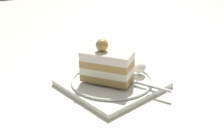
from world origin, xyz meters
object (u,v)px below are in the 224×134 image
Objects in this scene: fork at (142,84)px; dessert_plate at (112,83)px; cake_slice at (107,65)px; whipped_cream_dollop at (139,67)px.

dessert_plate is at bearing -143.41° from fork.
cake_slice is at bearing -136.85° from fork.
dessert_plate is 0.05m from cake_slice.
dessert_plate is 2.09× the size of fork.
fork is (0.06, -0.03, -0.01)m from whipped_cream_dollop.
dessert_plate is 6.83× the size of whipped_cream_dollop.
fork reaches higher than dessert_plate.
cake_slice is 1.07× the size of fork.
cake_slice is at bearing -95.21° from dessert_plate.
fork is at bearing 43.15° from cake_slice.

